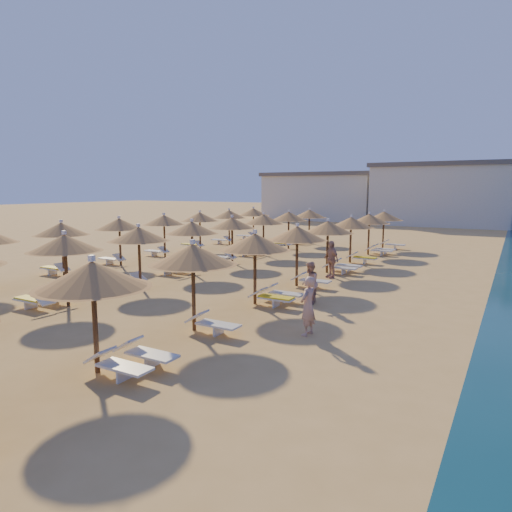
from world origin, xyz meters
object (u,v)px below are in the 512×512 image
Objects in this scene: beachgoer_c at (331,259)px; beachgoer_b at (310,283)px; beachgoer_a at (308,306)px; parasol_row_west at (167,232)px; parasol_row_east at (278,238)px.

beachgoer_b is (1.11, -5.23, -0.11)m from beachgoer_c.
parasol_row_west is at bearing -111.86° from beachgoer_a.
parasol_row_east reaches higher than beachgoer_c.
beachgoer_c is 1.13× the size of beachgoer_b.
parasol_row_west is 7.82m from beachgoer_b.
parasol_row_east and parasol_row_west have the same top height.
parasol_row_west is 8.00m from beachgoer_c.
beachgoer_a reaches higher than beachgoer_b.
beachgoer_c reaches higher than beachgoer_b.
beachgoer_b is (-1.43, 3.49, -0.09)m from beachgoer_a.
parasol_row_east is at bearing -139.75° from beachgoer_a.
beachgoer_a is (9.06, -4.31, -1.43)m from parasol_row_west.
beachgoer_a is (2.54, -8.72, -0.02)m from beachgoer_c.
parasol_row_east reaches higher than beachgoer_a.
beachgoer_a is 3.77m from beachgoer_b.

